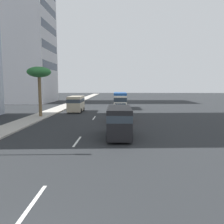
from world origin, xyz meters
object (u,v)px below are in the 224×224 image
at_px(car_lead, 121,115).
at_px(palm_tree, 39,74).
at_px(car_second, 120,109).
at_px(van_fourth, 119,120).
at_px(minibus_fifth, 120,100).
at_px(van_third, 76,103).

distance_m(car_lead, palm_tree, 12.63).
bearing_deg(car_second, van_fourth, 178.91).
bearing_deg(minibus_fifth, palm_tree, 137.51).
bearing_deg(car_second, palm_tree, 105.79).
bearing_deg(palm_tree, van_fourth, -137.64).
xyz_separation_m(car_second, van_fourth, (-14.82, 0.28, 0.67)).
relative_size(car_lead, van_fourth, 0.89).
distance_m(van_fourth, minibus_fifth, 23.78).
distance_m(car_second, van_third, 7.92).
bearing_deg(palm_tree, van_third, -30.91).
height_order(van_third, minibus_fifth, minibus_fifth).
distance_m(car_lead, van_third, 12.26).
relative_size(car_second, van_third, 0.88).
bearing_deg(minibus_fifth, van_third, 128.46).
bearing_deg(palm_tree, minibus_fifth, -42.49).
height_order(van_third, palm_tree, palm_tree).
bearing_deg(car_lead, minibus_fifth, -0.30).
bearing_deg(van_fourth, palm_tree, 42.36).
relative_size(car_lead, car_second, 1.10).
relative_size(minibus_fifth, palm_tree, 1.01).
relative_size(car_lead, palm_tree, 0.70).
bearing_deg(car_second, car_lead, 179.90).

